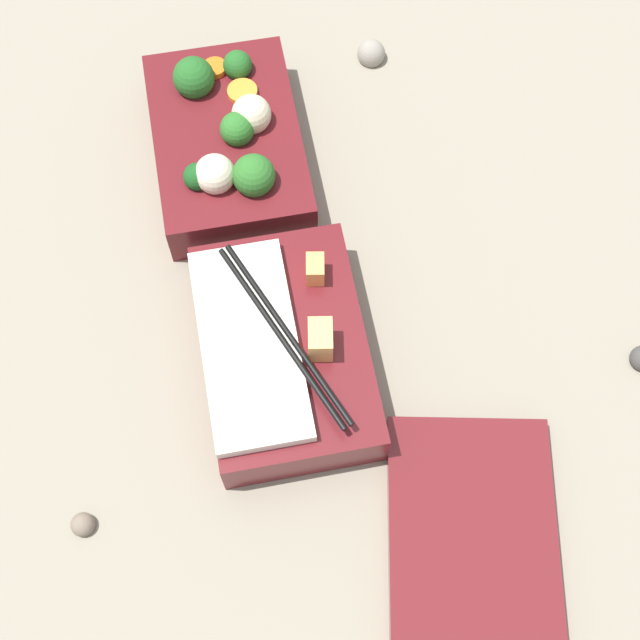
{
  "coord_description": "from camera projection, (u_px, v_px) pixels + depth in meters",
  "views": [
    {
      "loc": [
        0.42,
        -0.01,
        0.76
      ],
      "look_at": [
        0.1,
        0.05,
        0.05
      ],
      "focal_mm": 50.0,
      "sensor_mm": 36.0,
      "label": 1
    }
  ],
  "objects": [
    {
      "name": "bento_lid",
      "position": [
        472.0,
        541.0,
        0.74
      ],
      "size": [
        0.23,
        0.18,
        0.02
      ],
      "primitive_type": "cube",
      "rotation": [
        0.0,
        0.0,
        -0.2
      ],
      "color": "maroon",
      "rests_on": "ground_plane"
    },
    {
      "name": "ground_plane",
      "position": [
        248.0,
        262.0,
        0.86
      ],
      "size": [
        3.0,
        3.0,
        0.0
      ],
      "primitive_type": "plane",
      "color": "gray"
    },
    {
      "name": "pebble_3",
      "position": [
        371.0,
        54.0,
        0.96
      ],
      "size": [
        0.03,
        0.03,
        0.03
      ],
      "primitive_type": "sphere",
      "color": "gray",
      "rests_on": "ground_plane"
    },
    {
      "name": "bento_tray_vegetable",
      "position": [
        225.0,
        143.0,
        0.88
      ],
      "size": [
        0.21,
        0.14,
        0.08
      ],
      "color": "maroon",
      "rests_on": "ground_plane"
    },
    {
      "name": "bento_tray_rice",
      "position": [
        282.0,
        350.0,
        0.79
      ],
      "size": [
        0.21,
        0.14,
        0.08
      ],
      "color": "maroon",
      "rests_on": "ground_plane"
    },
    {
      "name": "pebble_2",
      "position": [
        83.0,
        525.0,
        0.75
      ],
      "size": [
        0.02,
        0.02,
        0.02
      ],
      "primitive_type": "sphere",
      "color": "#7A6B5B",
      "rests_on": "ground_plane"
    }
  ]
}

